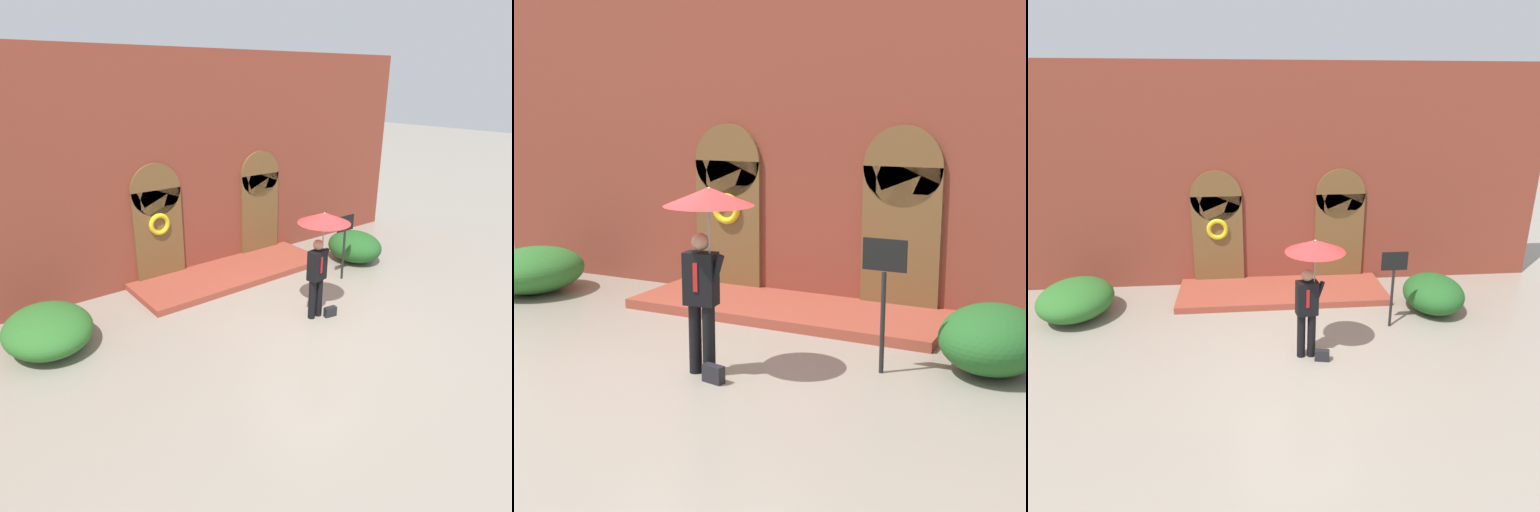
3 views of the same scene
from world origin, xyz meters
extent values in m
plane|color=gray|center=(0.00, 0.00, 0.00)|extent=(80.00, 80.00, 0.00)
cube|color=brown|center=(0.00, 4.20, 2.80)|extent=(14.00, 0.50, 5.60)
cube|color=brown|center=(-1.60, 3.91, 1.20)|extent=(1.30, 0.08, 2.40)
cylinder|color=brown|center=(-1.60, 3.91, 2.40)|extent=(1.30, 0.08, 1.30)
cube|color=brown|center=(1.60, 3.91, 1.20)|extent=(1.30, 0.08, 2.40)
cylinder|color=brown|center=(1.60, 3.91, 2.40)|extent=(1.30, 0.08, 1.30)
torus|color=yellow|center=(-1.60, 3.84, 1.55)|extent=(0.56, 0.12, 0.56)
cube|color=#98402E|center=(0.00, 3.05, 0.08)|extent=(5.20, 1.80, 0.16)
cylinder|color=black|center=(0.10, 0.12, 0.45)|extent=(0.16, 0.16, 0.90)
cylinder|color=black|center=(0.30, 0.12, 0.45)|extent=(0.16, 0.16, 0.90)
cube|color=black|center=(0.20, 0.12, 1.23)|extent=(0.43, 0.29, 0.66)
cube|color=#A51919|center=(0.20, -0.01, 1.27)|extent=(0.06, 0.02, 0.36)
sphere|color=#A87A5B|center=(0.20, 0.12, 1.69)|extent=(0.22, 0.22, 0.22)
cylinder|color=black|center=(0.42, 0.12, 1.33)|extent=(0.22, 0.09, 0.46)
cylinder|color=gray|center=(0.34, 0.12, 1.65)|extent=(0.02, 0.02, 0.98)
cone|color=red|center=(0.34, 0.12, 2.25)|extent=(1.10, 1.10, 0.22)
cone|color=white|center=(0.34, 0.12, 2.27)|extent=(0.61, 0.61, 0.20)
cube|color=black|center=(0.49, -0.08, 0.11)|extent=(0.30, 0.17, 0.22)
cylinder|color=black|center=(2.21, 1.16, 0.65)|extent=(0.06, 0.06, 1.30)
cube|color=black|center=(2.21, 1.16, 1.52)|extent=(0.56, 0.03, 0.40)
ellipsoid|color=#2D6B28|center=(-4.79, 2.32, 0.41)|extent=(1.64, 1.95, 0.83)
ellipsoid|color=#235B23|center=(3.44, 1.84, 0.43)|extent=(1.35, 1.61, 0.86)
camera|label=1|loc=(-6.24, -6.19, 4.94)|focal=32.00mm
camera|label=2|loc=(4.80, -7.11, 3.22)|focal=50.00mm
camera|label=3|loc=(-0.94, -7.57, 4.77)|focal=32.00mm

